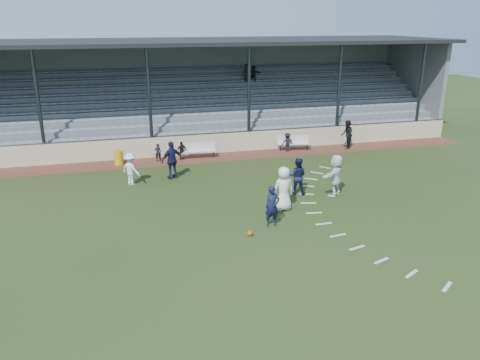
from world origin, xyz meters
name	(u,v)px	position (x,y,z in m)	size (l,w,h in m)	color
ground	(256,232)	(0.00, 0.00, 0.00)	(90.00, 90.00, 0.00)	#293817
cinder_track	(206,158)	(0.00, 10.50, 0.01)	(34.00, 2.00, 0.02)	#582F23
retaining_wall	(202,144)	(0.00, 11.55, 0.60)	(34.00, 0.18, 1.20)	beige
bench_left	(199,149)	(-0.36, 10.65, 0.58)	(2.01, 0.52, 0.95)	silver
bench_right	(293,141)	(5.69, 10.86, 0.58)	(2.04, 0.83, 0.95)	silver
trash_bin	(119,158)	(-5.00, 10.53, 0.42)	(0.50, 0.50, 0.79)	gold
football	(250,233)	(-0.35, -0.30, 0.11)	(0.22, 0.22, 0.22)	#C4510B
player_white_lead	(284,189)	(1.76, 1.84, 0.97)	(0.95, 0.62, 1.94)	white
player_navy_lead	(272,206)	(0.77, 0.39, 0.83)	(0.61, 0.40, 1.66)	#15173A
player_navy_mid	(297,176)	(3.06, 3.52, 0.88)	(0.86, 0.67, 1.76)	#15173A
player_white_wing	(131,169)	(-4.45, 6.84, 0.82)	(1.06, 0.61, 1.63)	white
player_navy_wing	(172,160)	(-2.34, 7.29, 0.99)	(1.16, 0.48, 1.98)	#15173A
player_white_back	(336,175)	(4.73, 2.92, 0.98)	(1.83, 0.58, 1.97)	white
official	(347,134)	(9.14, 10.41, 0.92)	(0.88, 0.68, 1.80)	black
sub_left_near	(158,152)	(-2.78, 10.59, 0.55)	(0.38, 0.25, 1.05)	black
sub_left_far	(182,151)	(-1.39, 10.57, 0.56)	(0.63, 0.26, 1.08)	black
sub_right	(287,142)	(5.22, 10.67, 0.61)	(0.76, 0.44, 1.17)	black
grandstand	(189,105)	(0.00, 16.26, 2.20)	(34.60, 9.00, 6.61)	slate
penalty_arc	(352,220)	(4.12, 0.00, 0.01)	(3.89, 14.63, 0.01)	silver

